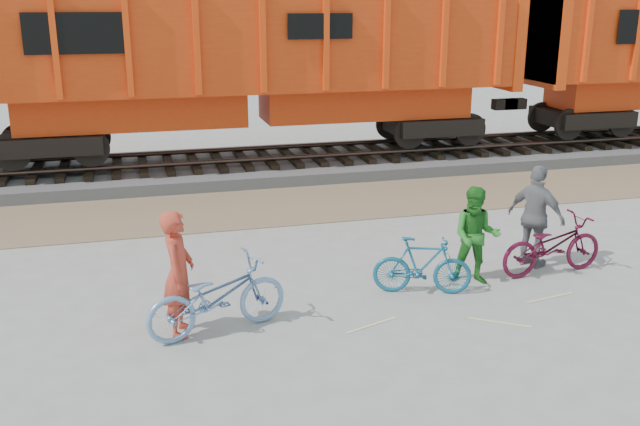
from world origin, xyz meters
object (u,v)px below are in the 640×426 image
at_px(bicycle_teal, 422,266).
at_px(person_solo, 178,274).
at_px(hopper_car_center, 252,58).
at_px(bicycle_maroon, 552,245).
at_px(person_man, 476,236).
at_px(person_woman, 536,217).
at_px(bicycle_blue, 217,297).

bearing_deg(bicycle_teal, person_solo, 116.41).
distance_m(hopper_car_center, bicycle_maroon, 9.69).
height_order(bicycle_maroon, person_solo, person_solo).
bearing_deg(person_man, person_woman, 44.48).
bearing_deg(bicycle_maroon, bicycle_teal, 90.67).
distance_m(bicycle_blue, person_man, 4.35).
bearing_deg(bicycle_teal, hopper_car_center, 26.71).
height_order(bicycle_teal, bicycle_maroon, bicycle_maroon).
relative_size(bicycle_maroon, person_woman, 1.07).
relative_size(bicycle_blue, bicycle_maroon, 1.07).
height_order(bicycle_blue, bicycle_teal, bicycle_blue).
height_order(person_solo, person_woman, person_woman).
xyz_separation_m(hopper_car_center, person_woman, (3.43, -8.27, -2.11)).
xyz_separation_m(bicycle_teal, person_solo, (-3.78, -0.44, 0.42)).
bearing_deg(person_woman, person_solo, 70.66).
xyz_separation_m(bicycle_maroon, person_solo, (-6.22, -0.67, 0.39)).
distance_m(bicycle_teal, person_solo, 3.83).
relative_size(bicycle_blue, person_woman, 1.14).
distance_m(bicycle_blue, person_woman, 5.75).
distance_m(person_solo, person_woman, 6.21).
distance_m(bicycle_teal, person_man, 1.08).
distance_m(bicycle_blue, bicycle_teal, 3.32).
xyz_separation_m(bicycle_blue, bicycle_maroon, (5.72, 0.77, -0.03)).
bearing_deg(bicycle_blue, bicycle_teal, -95.71).
bearing_deg(bicycle_blue, bicycle_maroon, -97.45).
xyz_separation_m(bicycle_blue, person_woman, (5.62, 1.17, 0.36)).
xyz_separation_m(hopper_car_center, person_solo, (-2.68, -9.34, -2.12)).
bearing_deg(hopper_car_center, person_man, -76.47).
bearing_deg(person_man, hopper_car_center, 130.29).
height_order(bicycle_blue, bicycle_maroon, bicycle_blue).
height_order(person_solo, person_man, person_solo).
bearing_deg(person_woman, hopper_car_center, -6.74).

